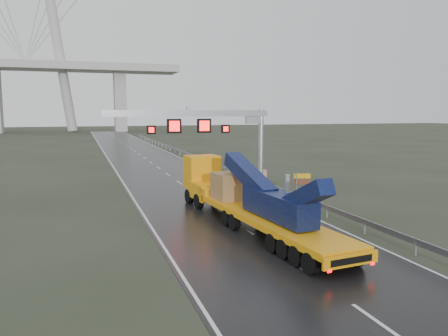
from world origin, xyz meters
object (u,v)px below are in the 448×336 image
object	(u,v)px
exit_sign_pair	(302,182)
heavy_haul_truck	(239,195)
sign_gantry	(212,127)
striped_barrier	(263,176)

from	to	relation	value
exit_sign_pair	heavy_haul_truck	bearing A→B (deg)	-129.53
sign_gantry	heavy_haul_truck	xyz separation A→B (m)	(-1.75, -11.84, -3.93)
sign_gantry	heavy_haul_truck	world-z (taller)	sign_gantry
sign_gantry	exit_sign_pair	bearing A→B (deg)	-57.11
heavy_haul_truck	striped_barrier	size ratio (longest dim) A/B	15.51
striped_barrier	sign_gantry	bearing A→B (deg)	-168.31
heavy_haul_truck	exit_sign_pair	xyz separation A→B (m)	(6.75, 4.11, -0.12)
exit_sign_pair	striped_barrier	distance (m)	9.82
exit_sign_pair	striped_barrier	world-z (taller)	exit_sign_pair
sign_gantry	striped_barrier	xyz separation A→B (m)	(5.90, 2.01, -5.01)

